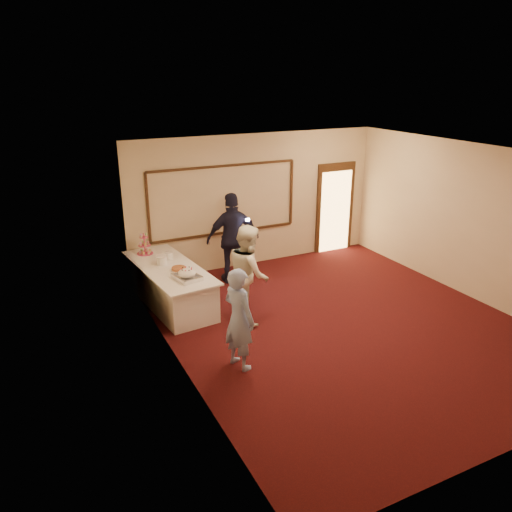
{
  "coord_description": "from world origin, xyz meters",
  "views": [
    {
      "loc": [
        -4.89,
        -6.45,
        4.22
      ],
      "look_at": [
        -1.21,
        1.06,
        1.15
      ],
      "focal_mm": 35.0,
      "sensor_mm": 36.0,
      "label": 1
    }
  ],
  "objects": [
    {
      "name": "floor",
      "position": [
        0.0,
        0.0,
        0.0
      ],
      "size": [
        7.0,
        7.0,
        0.0
      ],
      "primitive_type": "plane",
      "color": "black",
      "rests_on": "ground"
    },
    {
      "name": "tart",
      "position": [
        -2.38,
        1.93,
        0.8
      ],
      "size": [
        0.3,
        0.3,
        0.06
      ],
      "color": "white",
      "rests_on": "buffet_table"
    },
    {
      "name": "cupcake_stand",
      "position": [
        -2.72,
        3.1,
        0.94
      ],
      "size": [
        0.33,
        0.33,
        0.48
      ],
      "color": "#D84276",
      "rests_on": "buffet_table"
    },
    {
      "name": "plate_stack_a",
      "position": [
        -2.57,
        2.35,
        0.86
      ],
      "size": [
        0.21,
        0.21,
        0.17
      ],
      "color": "white",
      "rests_on": "buffet_table"
    },
    {
      "name": "man",
      "position": [
        -2.2,
        -0.4,
        0.8
      ],
      "size": [
        0.54,
        0.67,
        1.6
      ],
      "primitive_type": "imported",
      "rotation": [
        0.0,
        0.0,
        1.87
      ],
      "color": "#96B3F0",
      "rests_on": "floor"
    },
    {
      "name": "camera_flash",
      "position": [
        -0.73,
        2.42,
        1.41
      ],
      "size": [
        0.07,
        0.05,
        0.05
      ],
      "primitive_type": "cube",
      "rotation": [
        0.0,
        0.0,
        0.1
      ],
      "color": "white",
      "rests_on": "guest"
    },
    {
      "name": "room_walls",
      "position": [
        0.0,
        0.0,
        2.03
      ],
      "size": [
        6.04,
        7.04,
        3.02
      ],
      "color": "beige",
      "rests_on": "floor"
    },
    {
      "name": "plate_stack_b",
      "position": [
        -2.36,
        2.6,
        0.84
      ],
      "size": [
        0.17,
        0.17,
        0.14
      ],
      "color": "white",
      "rests_on": "buffet_table"
    },
    {
      "name": "doorway",
      "position": [
        2.15,
        3.45,
        1.08
      ],
      "size": [
        1.05,
        0.07,
        2.2
      ],
      "color": "#301C0E",
      "rests_on": "floor"
    },
    {
      "name": "buffet_table",
      "position": [
        -2.5,
        2.2,
        0.39
      ],
      "size": [
        1.26,
        2.67,
        0.77
      ],
      "color": "white",
      "rests_on": "floor"
    },
    {
      "name": "pavlova_tray",
      "position": [
        -2.38,
        1.46,
        0.86
      ],
      "size": [
        0.48,
        0.57,
        0.2
      ],
      "color": "silver",
      "rests_on": "buffet_table"
    },
    {
      "name": "wall_molding",
      "position": [
        -0.8,
        3.47,
        1.6
      ],
      "size": [
        3.45,
        0.04,
        1.55
      ],
      "color": "#301C0E",
      "rests_on": "room_walls"
    },
    {
      "name": "guest",
      "position": [
        -0.94,
        2.69,
        0.97
      ],
      "size": [
        1.19,
        0.62,
        1.94
      ],
      "primitive_type": "imported",
      "rotation": [
        0.0,
        0.0,
        3.01
      ],
      "color": "black",
      "rests_on": "floor"
    },
    {
      "name": "woman",
      "position": [
        -1.4,
        0.96,
        0.89
      ],
      "size": [
        0.87,
        1.01,
        1.77
      ],
      "primitive_type": "imported",
      "rotation": [
        0.0,
        0.0,
        1.31
      ],
      "color": "#EDE9CF",
      "rests_on": "floor"
    }
  ]
}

